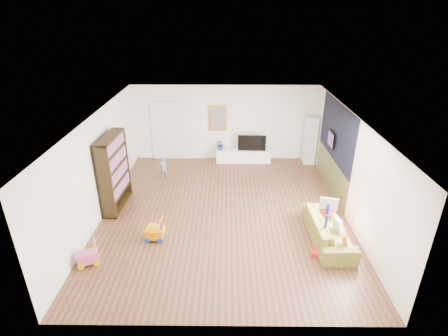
{
  "coord_description": "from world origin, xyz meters",
  "views": [
    {
      "loc": [
        0.07,
        -8.16,
        5.14
      ],
      "look_at": [
        0.0,
        0.4,
        1.15
      ],
      "focal_mm": 28.0,
      "sensor_mm": 36.0,
      "label": 1
    }
  ],
  "objects_px": {
    "bookshelf": "(114,172)",
    "basketball_hoop": "(326,228)",
    "sofa": "(328,229)",
    "media_console": "(243,156)"
  },
  "relations": [
    {
      "from": "media_console",
      "to": "sofa",
      "type": "xyz_separation_m",
      "value": [
        1.83,
        -4.67,
        0.07
      ]
    },
    {
      "from": "sofa",
      "to": "basketball_hoop",
      "type": "distance_m",
      "value": 0.63
    },
    {
      "from": "sofa",
      "to": "media_console",
      "type": "bearing_deg",
      "value": 19.58
    },
    {
      "from": "bookshelf",
      "to": "sofa",
      "type": "height_order",
      "value": "bookshelf"
    },
    {
      "from": "bookshelf",
      "to": "basketball_hoop",
      "type": "distance_m",
      "value": 5.64
    },
    {
      "from": "media_console",
      "to": "sofa",
      "type": "relative_size",
      "value": 0.95
    },
    {
      "from": "sofa",
      "to": "basketball_hoop",
      "type": "xyz_separation_m",
      "value": [
        -0.22,
        -0.46,
        0.36
      ]
    },
    {
      "from": "bookshelf",
      "to": "basketball_hoop",
      "type": "relative_size",
      "value": 1.58
    },
    {
      "from": "media_console",
      "to": "basketball_hoop",
      "type": "xyz_separation_m",
      "value": [
        1.61,
        -5.14,
        0.43
      ]
    },
    {
      "from": "media_console",
      "to": "basketball_hoop",
      "type": "bearing_deg",
      "value": -72.31
    }
  ]
}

